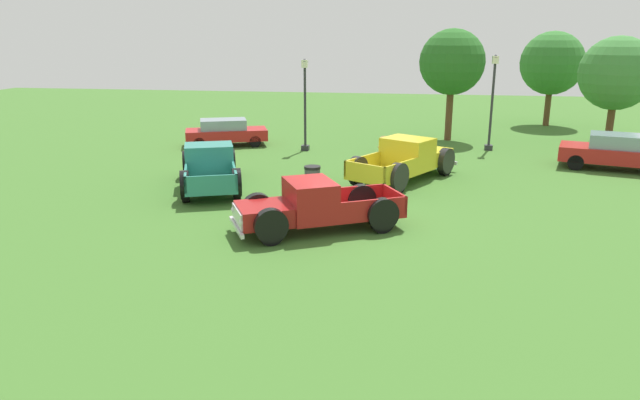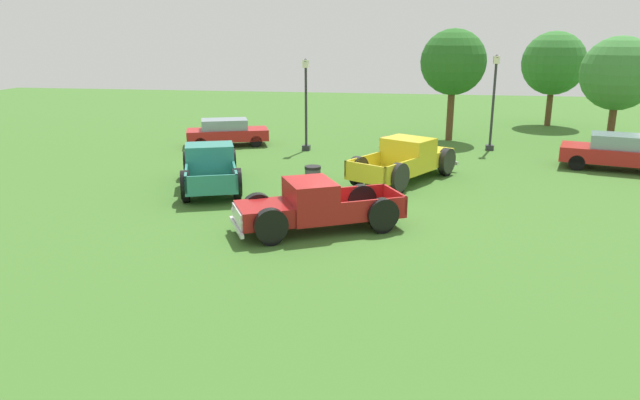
# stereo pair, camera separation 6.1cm
# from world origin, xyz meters

# --- Properties ---
(ground_plane) EXTENTS (80.00, 80.00, 0.00)m
(ground_plane) POSITION_xyz_m (0.00, 0.00, 0.00)
(ground_plane) COLOR #3D6B28
(pickup_truck_foreground) EXTENTS (5.12, 3.76, 1.49)m
(pickup_truck_foreground) POSITION_xyz_m (-1.03, -0.90, 0.71)
(pickup_truck_foreground) COLOR maroon
(pickup_truck_foreground) RESTS_ON ground_plane
(pickup_truck_behind_left) EXTENTS (4.29, 5.54, 1.63)m
(pickup_truck_behind_left) POSITION_xyz_m (1.70, 5.95, 0.78)
(pickup_truck_behind_left) COLOR yellow
(pickup_truck_behind_left) RESTS_ON ground_plane
(pickup_truck_behind_right) EXTENTS (3.54, 5.50, 1.58)m
(pickup_truck_behind_right) POSITION_xyz_m (-5.61, 3.67, 0.76)
(pickup_truck_behind_right) COLOR #2D8475
(pickup_truck_behind_right) RESTS_ON ground_plane
(sedan_distant_a) EXTENTS (4.37, 2.97, 1.35)m
(sedan_distant_a) POSITION_xyz_m (-7.56, 11.59, 0.71)
(sedan_distant_a) COLOR #B21E1E
(sedan_distant_a) RESTS_ON ground_plane
(sedan_distant_b) EXTENTS (4.80, 2.98, 1.49)m
(sedan_distant_b) POSITION_xyz_m (10.34, 8.96, 0.78)
(sedan_distant_b) COLOR #B21E1E
(sedan_distant_b) RESTS_ON ground_plane
(lamp_post_near) EXTENTS (0.36, 0.36, 4.57)m
(lamp_post_near) POSITION_xyz_m (5.53, 12.55, 2.39)
(lamp_post_near) COLOR #2D2D33
(lamp_post_near) RESTS_ON ground_plane
(lamp_post_far) EXTENTS (0.36, 0.36, 4.39)m
(lamp_post_far) POSITION_xyz_m (-3.34, 11.02, 2.30)
(lamp_post_far) COLOR #2D2D33
(lamp_post_far) RESTS_ON ground_plane
(picnic_table) EXTENTS (1.92, 1.63, 0.78)m
(picnic_table) POSITION_xyz_m (1.22, 10.67, 0.49)
(picnic_table) COLOR olive
(picnic_table) RESTS_ON ground_plane
(trash_can) EXTENTS (0.59, 0.59, 0.95)m
(trash_can) POSITION_xyz_m (-1.66, 3.39, 0.48)
(trash_can) COLOR #4C4C51
(trash_can) RESTS_ON ground_plane
(oak_tree_east) EXTENTS (3.79, 3.79, 5.69)m
(oak_tree_east) POSITION_xyz_m (9.98, 21.32, 3.78)
(oak_tree_east) COLOR brown
(oak_tree_east) RESTS_ON ground_plane
(oak_tree_west) EXTENTS (3.40, 3.40, 5.79)m
(oak_tree_west) POSITION_xyz_m (3.69, 15.10, 4.07)
(oak_tree_west) COLOR brown
(oak_tree_west) RESTS_ON ground_plane
(oak_tree_center) EXTENTS (3.61, 3.61, 5.44)m
(oak_tree_center) POSITION_xyz_m (11.62, 14.57, 3.62)
(oak_tree_center) COLOR brown
(oak_tree_center) RESTS_ON ground_plane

